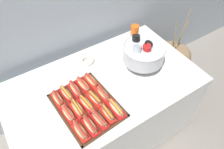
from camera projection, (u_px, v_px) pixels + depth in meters
The scene contains 22 objects.
ground_plane at pixel (106, 129), 2.31m from camera, with size 10.00×10.00×0.00m, color gray.
buffet_table at pixel (105, 108), 2.00m from camera, with size 1.59×0.91×0.80m.
floor_vase at pixel (170, 65), 2.65m from camera, with size 0.50×0.50×0.98m.
serving_tray at pixel (87, 106), 1.57m from camera, with size 0.44×0.55×0.01m.
hot_dog_0 at pixel (81, 131), 1.40m from camera, with size 0.08×0.16×0.06m.
hot_dog_1 at pixel (90, 125), 1.43m from camera, with size 0.07×0.17×0.06m.
hot_dog_2 at pixel (99, 119), 1.45m from camera, with size 0.08×0.18×0.06m.
hot_dog_3 at pixel (108, 113), 1.48m from camera, with size 0.06×0.16×0.06m.
hot_dog_4 at pixel (116, 108), 1.52m from camera, with size 0.07×0.18×0.06m.
hot_dog_5 at pixel (68, 114), 1.48m from camera, with size 0.08×0.17×0.06m.
hot_dog_6 at pixel (78, 108), 1.51m from camera, with size 0.07×0.18×0.06m.
hot_dog_7 at pixel (86, 103), 1.55m from camera, with size 0.08×0.19×0.06m.
hot_dog_8 at pixel (95, 98), 1.57m from camera, with size 0.08×0.17×0.06m.
hot_dog_9 at pixel (103, 94), 1.61m from camera, with size 0.07×0.16×0.06m.
hot_dog_10 at pixel (58, 99), 1.57m from camera, with size 0.07×0.16×0.06m.
hot_dog_11 at pixel (67, 94), 1.60m from camera, with size 0.08×0.17×0.06m.
hot_dog_12 at pixel (75, 89), 1.63m from camera, with size 0.06×0.17×0.06m.
hot_dog_13 at pixel (83, 85), 1.66m from camera, with size 0.08×0.18×0.06m.
hot_dog_14 at pixel (91, 81), 1.69m from camera, with size 0.08×0.17×0.06m.
punch_bowl at pixel (143, 53), 1.72m from camera, with size 0.35×0.35×0.28m.
cup_stack at pixel (134, 34), 2.02m from camera, with size 0.08×0.08×0.18m.
donut at pixel (86, 60), 1.87m from camera, with size 0.13×0.13×0.04m.
Camera 1 is at (-0.53, -0.96, 2.12)m, focal length 33.67 mm.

